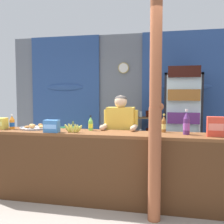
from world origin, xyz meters
The scene contains 16 objects.
ground_plane centered at (0.00, 1.09, 0.00)m, with size 7.05×7.05×0.00m, color gray.
back_wall_curtained centered at (0.01, 2.76, 1.45)m, with size 5.30×0.22×2.80m.
stall_counter centered at (0.02, 0.41, 0.60)m, with size 3.39×0.51×0.99m.
timber_post centered at (0.78, 0.12, 1.30)m, with size 0.17×0.15×2.72m.
drink_fridge centered at (1.19, 2.14, 1.09)m, with size 0.68×0.72×2.00m.
bottle_shelf_rack centered at (0.45, 2.36, 0.63)m, with size 0.48×0.28×1.21m.
plastic_lawn_chair centered at (-0.93, 1.79, 0.49)m, with size 0.60×0.60×0.86m.
shopkeeper centered at (0.22, 0.94, 0.94)m, with size 0.53×0.42×1.49m.
soda_bottle_grape_soda centered at (1.17, 0.56, 1.13)m, with size 0.09×0.09×0.33m.
soda_bottle_lime_soda centered at (-0.17, 0.65, 1.08)m, with size 0.07×0.07×0.22m.
soda_bottle_orange_soda centered at (-1.36, 0.54, 1.08)m, with size 0.07×0.07×0.23m.
soda_bottle_iced_tea centered at (0.87, 0.69, 1.09)m, with size 0.06×0.06×0.26m.
snack_box_biscuit centered at (-0.64, 0.36, 1.07)m, with size 0.21×0.12×0.17m.
snack_box_crackers centered at (1.51, 0.48, 1.11)m, with size 0.20×0.11×0.25m.
pastry_tray centered at (-1.05, 0.63, 1.01)m, with size 0.44×0.44×0.07m.
banana_bunch centered at (-0.34, 0.40, 1.04)m, with size 0.27×0.06×0.16m.
Camera 1 is at (0.93, -2.96, 1.53)m, focal length 42.00 mm.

